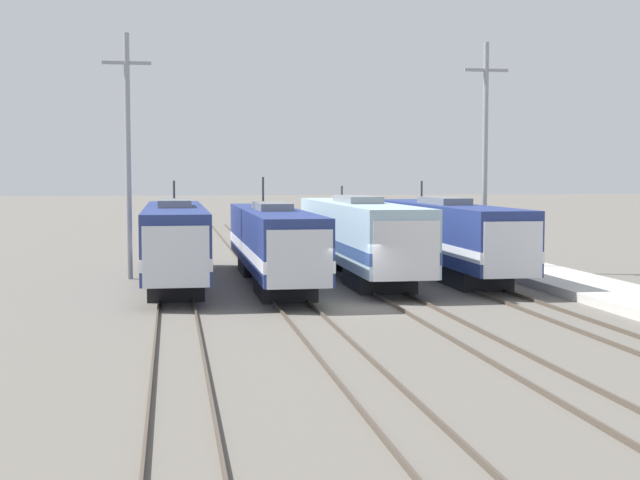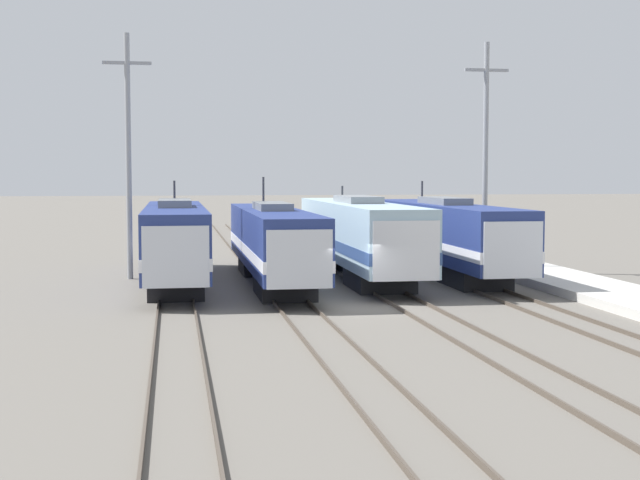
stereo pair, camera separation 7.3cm
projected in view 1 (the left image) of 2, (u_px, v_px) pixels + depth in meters
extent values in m
plane|color=#666059|center=(354.00, 308.00, 35.74)|extent=(400.00, 400.00, 0.00)
cube|color=#4C4238|center=(158.00, 311.00, 34.46)|extent=(0.07, 120.00, 0.15)
cube|color=#4C4238|center=(195.00, 310.00, 34.70)|extent=(0.07, 120.00, 0.15)
cube|color=#4C4238|center=(279.00, 308.00, 35.23)|extent=(0.07, 120.00, 0.15)
cube|color=#4C4238|center=(314.00, 307.00, 35.47)|extent=(0.07, 120.00, 0.15)
cube|color=#4C4238|center=(394.00, 305.00, 36.01)|extent=(0.07, 120.00, 0.15)
cube|color=#4C4238|center=(428.00, 304.00, 36.24)|extent=(0.07, 120.00, 0.15)
cube|color=#4C4238|center=(505.00, 303.00, 36.78)|extent=(0.07, 120.00, 0.15)
cube|color=#4C4238|center=(538.00, 302.00, 37.02)|extent=(0.07, 120.00, 0.15)
cube|color=black|center=(176.00, 286.00, 39.20)|extent=(2.40, 4.03, 0.95)
cube|color=black|center=(175.00, 265.00, 48.21)|extent=(2.40, 4.03, 0.95)
cube|color=navy|center=(175.00, 236.00, 43.57)|extent=(2.82, 18.31, 2.85)
cube|color=silver|center=(175.00, 247.00, 43.61)|extent=(2.86, 18.35, 0.51)
cube|color=silver|center=(176.00, 255.00, 35.42)|extent=(2.60, 1.92, 2.42)
cube|color=black|center=(176.00, 243.00, 34.52)|extent=(2.21, 0.08, 0.68)
cube|color=slate|center=(174.00, 203.00, 43.45)|extent=(1.55, 4.58, 0.35)
cylinder|color=#38383D|center=(174.00, 192.00, 47.38)|extent=(0.12, 0.12, 1.24)
cube|color=black|center=(284.00, 286.00, 39.12)|extent=(2.37, 4.21, 0.95)
cube|color=black|center=(262.00, 264.00, 48.52)|extent=(2.37, 4.21, 0.95)
cube|color=navy|center=(272.00, 237.00, 43.69)|extent=(2.79, 19.13, 2.70)
cube|color=silver|center=(272.00, 248.00, 43.73)|extent=(2.83, 19.17, 0.49)
cube|color=silver|center=(296.00, 257.00, 35.38)|extent=(2.57, 2.42, 2.29)
cube|color=black|center=(300.00, 246.00, 34.24)|extent=(2.18, 0.08, 0.64)
cube|color=slate|center=(272.00, 206.00, 43.58)|extent=(1.53, 4.78, 0.35)
cylinder|color=#38383D|center=(263.00, 192.00, 47.67)|extent=(0.12, 0.12, 1.59)
cube|color=#232326|center=(379.00, 279.00, 41.77)|extent=(2.63, 4.31, 0.95)
cube|color=#232326|center=(340.00, 259.00, 51.40)|extent=(2.63, 4.31, 0.95)
cube|color=#9EBCCC|center=(357.00, 231.00, 46.44)|extent=(3.10, 19.58, 2.95)
cube|color=navy|center=(357.00, 242.00, 46.48)|extent=(3.14, 19.62, 0.53)
cube|color=silver|center=(401.00, 249.00, 37.66)|extent=(2.85, 1.89, 2.51)
cube|color=black|center=(406.00, 238.00, 36.77)|extent=(2.42, 0.08, 0.70)
cube|color=gray|center=(357.00, 199.00, 46.32)|extent=(1.70, 4.90, 0.35)
cylinder|color=#38383D|center=(342.00, 193.00, 50.54)|extent=(0.12, 0.12, 0.82)
cube|color=black|center=(474.00, 277.00, 42.68)|extent=(2.42, 4.28, 0.95)
cube|color=black|center=(418.00, 258.00, 52.25)|extent=(2.42, 4.28, 0.95)
cube|color=navy|center=(444.00, 231.00, 47.32)|extent=(2.85, 19.46, 2.85)
cube|color=silver|center=(443.00, 241.00, 47.37)|extent=(2.89, 19.50, 0.51)
cube|color=silver|center=(505.00, 248.00, 38.64)|extent=(2.62, 1.98, 2.43)
cube|color=black|center=(513.00, 237.00, 37.71)|extent=(2.23, 0.08, 0.68)
cube|color=slate|center=(444.00, 201.00, 47.21)|extent=(1.57, 4.87, 0.35)
cylinder|color=#38383D|center=(422.00, 191.00, 51.39)|extent=(0.12, 0.12, 1.19)
cylinder|color=gray|center=(128.00, 157.00, 45.32)|extent=(0.29, 0.29, 12.50)
cube|color=gray|center=(127.00, 63.00, 44.97)|extent=(2.45, 0.16, 0.16)
cylinder|color=gray|center=(485.00, 158.00, 48.45)|extent=(0.29, 0.29, 12.50)
cube|color=gray|center=(486.00, 70.00, 48.10)|extent=(2.45, 0.16, 0.16)
cube|color=beige|center=(623.00, 297.00, 37.64)|extent=(4.00, 120.00, 0.40)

